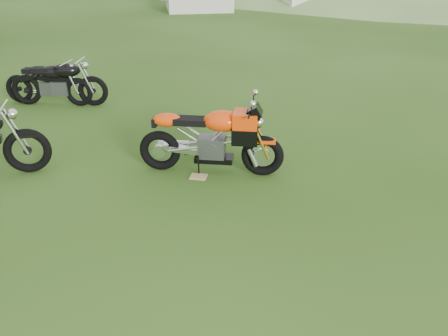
# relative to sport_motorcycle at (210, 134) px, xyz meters

# --- Properties ---
(ground) EXTENTS (120.00, 120.00, 0.00)m
(ground) POSITION_rel_sport_motorcycle_xyz_m (-0.14, -1.70, -0.58)
(ground) COLOR #21430E
(ground) RESTS_ON ground
(sport_motorcycle) EXTENTS (1.98, 0.68, 1.17)m
(sport_motorcycle) POSITION_rel_sport_motorcycle_xyz_m (0.00, 0.00, 0.00)
(sport_motorcycle) COLOR #EC3E08
(sport_motorcycle) RESTS_ON ground
(plywood_board) EXTENTS (0.25, 0.22, 0.02)m
(plywood_board) POSITION_rel_sport_motorcycle_xyz_m (-0.16, -0.18, -0.57)
(plywood_board) COLOR tan
(plywood_board) RESTS_ON ground
(vintage_moto_c) EXTENTS (1.80, 0.66, 0.92)m
(vintage_moto_c) POSITION_rel_sport_motorcycle_xyz_m (-3.33, 3.02, -0.12)
(vintage_moto_c) COLOR black
(vintage_moto_c) RESTS_ON ground
(vintage_moto_d) EXTENTS (1.87, 0.50, 0.97)m
(vintage_moto_d) POSITION_rel_sport_motorcycle_xyz_m (-3.09, 2.98, -0.10)
(vintage_moto_d) COLOR black
(vintage_moto_d) RESTS_ON ground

